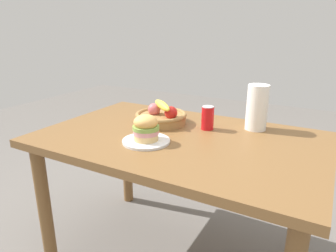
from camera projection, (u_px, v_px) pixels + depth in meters
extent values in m
cube|color=brown|center=(179.00, 140.00, 1.54)|extent=(1.40, 0.90, 0.04)
cylinder|color=brown|center=(44.00, 206.00, 1.64)|extent=(0.07, 0.07, 0.71)
cylinder|color=brown|center=(127.00, 157.00, 2.26)|extent=(0.07, 0.07, 0.71)
cylinder|color=brown|center=(309.00, 202.00, 1.68)|extent=(0.07, 0.07, 0.71)
cylinder|color=white|center=(146.00, 141.00, 1.46)|extent=(0.23, 0.23, 0.01)
cylinder|color=#E5BC75|center=(146.00, 137.00, 1.45)|extent=(0.12, 0.12, 0.03)
cylinder|color=pink|center=(146.00, 132.00, 1.44)|extent=(0.12, 0.12, 0.02)
cylinder|color=#84A84C|center=(146.00, 128.00, 1.43)|extent=(0.13, 0.13, 0.02)
ellipsoid|color=#EAAD5D|center=(146.00, 122.00, 1.43)|extent=(0.11, 0.11, 0.07)
cylinder|color=red|center=(208.00, 118.00, 1.62)|extent=(0.07, 0.07, 0.12)
cylinder|color=silver|center=(208.00, 107.00, 1.60)|extent=(0.06, 0.06, 0.00)
cylinder|color=#9E7542|center=(161.00, 119.00, 1.73)|extent=(0.28, 0.28, 0.05)
torus|color=#9E7542|center=(161.00, 115.00, 1.73)|extent=(0.29, 0.29, 0.02)
sphere|color=red|center=(171.00, 113.00, 1.67)|extent=(0.07, 0.07, 0.07)
sphere|color=#D16066|center=(154.00, 109.00, 1.73)|extent=(0.07, 0.07, 0.07)
ellipsoid|color=yellow|center=(162.00, 105.00, 1.69)|extent=(0.20, 0.18, 0.06)
cylinder|color=white|center=(257.00, 107.00, 1.60)|extent=(0.11, 0.11, 0.24)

